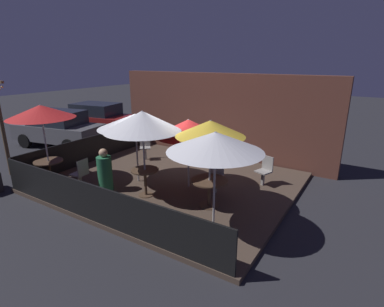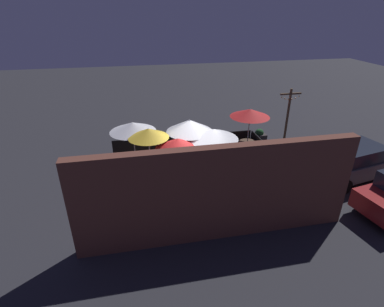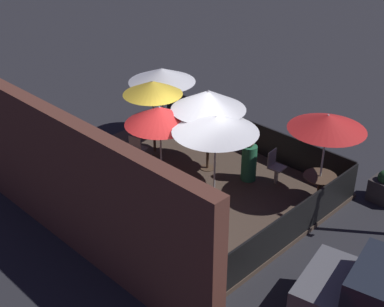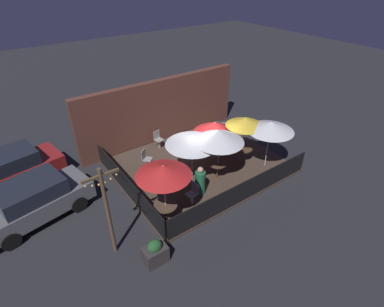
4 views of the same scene
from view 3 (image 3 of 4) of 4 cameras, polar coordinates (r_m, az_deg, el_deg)
name	(u,v)px [view 3 (image 3 of 4)]	position (r m, az deg, el deg)	size (l,w,h in m)	color
ground_plane	(177,189)	(14.72, -1.62, -3.83)	(60.00, 60.00, 0.00)	#26262B
patio_deck	(177,187)	(14.69, -1.62, -3.64)	(7.42, 6.16, 0.12)	#47382D
building_wall	(68,183)	(12.14, -13.05, -3.10)	(9.02, 0.36, 3.33)	brown
fence_front	(248,135)	(16.39, 6.01, 2.02)	(7.22, 0.05, 0.95)	black
fence_side_left	(288,228)	(12.45, 10.24, -7.84)	(0.05, 5.96, 0.95)	black
patio_umbrella_0	(209,100)	(14.50, 1.77, 5.75)	(2.07, 2.07, 2.42)	#B2B2B7
patio_umbrella_1	(153,88)	(15.49, -4.23, 7.02)	(1.74, 1.74, 2.29)	#B2B2B7
patio_umbrella_2	(328,122)	(13.40, 14.27, 3.25)	(1.93, 1.93, 2.43)	#B2B2B7
patio_umbrella_3	(216,124)	(13.59, 2.53, 3.15)	(2.26, 2.26, 2.15)	#B2B2B7
patio_umbrella_4	(162,75)	(16.53, -3.24, 8.35)	(2.08, 2.08, 2.27)	#B2B2B7
patio_umbrella_5	(160,115)	(14.35, -3.45, 4.08)	(1.93, 1.93, 2.08)	#B2B2B7
dining_table_0	(208,150)	(15.17, 1.69, 0.41)	(0.77, 0.77, 0.78)	#4C3828
dining_table_1	(154,134)	(16.11, -4.04, 2.04)	(0.97, 0.97, 0.73)	#4C3828
dining_table_2	(320,181)	(14.18, 13.46, -2.85)	(0.86, 0.86, 0.71)	#4C3828
patio_chair_0	(275,166)	(14.70, 8.84, -1.29)	(0.44, 0.44, 0.96)	gray
patio_chair_1	(121,220)	(12.58, -7.58, -7.05)	(0.47, 0.47, 0.92)	gray
patio_chair_2	(81,153)	(15.57, -11.76, 0.05)	(0.51, 0.51, 0.90)	gray
patio_chair_3	(138,149)	(15.45, -5.83, 0.51)	(0.50, 0.50, 0.96)	gray
patio_chair_4	(201,221)	(12.42, 1.00, -7.25)	(0.56, 0.56, 0.93)	gray
patron_0	(249,161)	(14.74, 6.10, -0.84)	(0.46, 0.46, 1.28)	#236642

